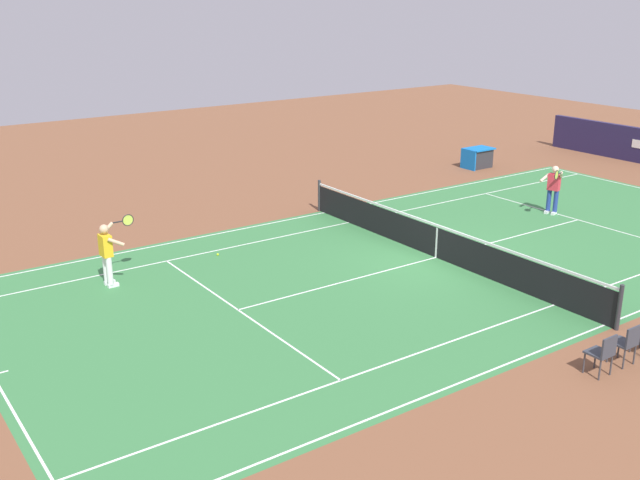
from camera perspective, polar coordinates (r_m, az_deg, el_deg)
ground_plane at (r=21.33m, az=8.90°, el=-1.33°), size 60.00×60.00×0.00m
court_slab at (r=21.33m, az=8.90°, el=-1.33°), size 24.20×11.40×0.00m
court_line_markings at (r=21.33m, az=8.90°, el=-1.32°), size 23.85×11.05×0.01m
tennis_net at (r=21.17m, az=8.96°, el=-0.08°), size 0.10×11.70×1.08m
tennis_player_near at (r=19.52m, az=-16.02°, el=-0.85°), size 1.05×0.78×1.70m
tennis_player_far at (r=26.21m, az=17.49°, el=3.89°), size 0.97×0.88×1.70m
tennis_ball at (r=21.41m, az=-7.86°, el=-1.11°), size 0.07×0.07×0.07m
spectator_chair_3 at (r=16.19m, az=22.50°, el=-7.22°), size 0.44×0.44×0.88m
spectator_chair_4 at (r=15.59m, az=20.91°, el=-8.02°), size 0.44×0.44×0.88m
equipment_cart_tarped at (r=32.60m, az=12.01°, el=6.21°), size 1.25×0.84×0.85m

